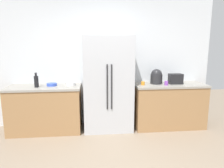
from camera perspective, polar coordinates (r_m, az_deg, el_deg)
kitchen_back_panel at (r=4.39m, az=-2.38°, el=8.84°), size 4.61×0.10×3.08m
counter_left at (r=4.29m, az=-17.98°, el=-6.53°), size 1.40×0.66×0.91m
counter_right at (r=4.48m, az=15.32°, el=-5.63°), size 1.45×0.66×0.91m
refrigerator at (r=4.08m, az=-1.14°, el=0.04°), size 0.95×0.65×1.86m
toaster at (r=4.40m, az=17.20°, el=1.39°), size 0.27×0.17×0.21m
rice_cooker at (r=4.31m, az=12.21°, el=1.98°), size 0.24×0.24×0.30m
bottle_a at (r=4.11m, az=-20.25°, el=0.74°), size 0.08×0.08×0.28m
cup_a at (r=4.21m, az=14.81°, el=0.24°), size 0.07×0.07×0.08m
cup_b at (r=4.13m, az=8.57°, el=0.21°), size 0.07×0.07×0.07m
bowl_a at (r=4.13m, az=-11.36°, el=0.06°), size 0.18×0.18×0.07m
bowl_b at (r=4.18m, az=-16.34°, el=-0.13°), size 0.19×0.19×0.05m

